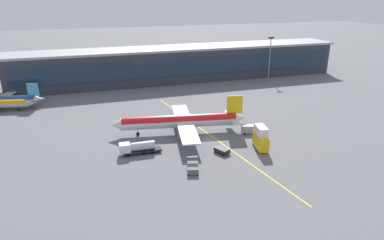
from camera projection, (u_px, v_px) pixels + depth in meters
ground_plane at (208, 139)px, 98.56m from camera, size 700.00×700.00×0.00m
apron_lead_in_line at (211, 136)px, 100.83m from camera, size 12.16×79.16×0.01m
terminal_building at (182, 63)px, 163.41m from camera, size 155.50×19.05×15.67m
main_airliner at (180, 121)px, 101.57m from camera, size 40.92×32.74×10.92m
fuel_tanker at (138, 148)px, 89.03m from camera, size 10.86×2.91×3.25m
lavatory_truck at (252, 129)px, 102.29m from camera, size 6.23×4.01×2.50m
catering_lift at (261, 138)px, 91.59m from camera, size 3.72×7.15×6.30m
pushback_tug at (222, 150)px, 89.62m from camera, size 3.67×4.41×1.40m
baggage_cart_0 at (193, 171)px, 79.21m from camera, size 2.98×2.24×1.48m
baggage_cart_1 at (193, 165)px, 82.20m from camera, size 2.98×2.24×1.48m
baggage_cart_2 at (192, 159)px, 85.20m from camera, size 2.98×2.24×1.48m
apron_light_mast_0 at (270, 54)px, 162.91m from camera, size 2.80×0.50×20.14m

